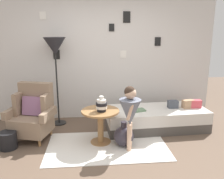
{
  "coord_description": "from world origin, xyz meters",
  "views": [
    {
      "loc": [
        -0.22,
        -3.02,
        1.85
      ],
      "look_at": [
        0.15,
        0.95,
        0.85
      ],
      "focal_mm": 37.66,
      "sensor_mm": 36.0,
      "label": 1
    }
  ],
  "objects_px": {
    "armchair": "(33,114)",
    "daybed": "(156,118)",
    "magazine_basket": "(8,140)",
    "floor_lamp": "(55,49)",
    "vase_striped": "(101,105)",
    "demijohn_near": "(124,136)",
    "person_child": "(130,110)",
    "book_on_daybed": "(139,110)",
    "side_table": "(100,119)"
  },
  "relations": [
    {
      "from": "daybed",
      "to": "demijohn_near",
      "type": "bearing_deg",
      "value": -137.74
    },
    {
      "from": "person_child",
      "to": "book_on_daybed",
      "type": "xyz_separation_m",
      "value": [
        0.29,
        0.7,
        -0.24
      ]
    },
    {
      "from": "vase_striped",
      "to": "demijohn_near",
      "type": "height_order",
      "value": "vase_striped"
    },
    {
      "from": "floor_lamp",
      "to": "demijohn_near",
      "type": "distance_m",
      "value": 2.08
    },
    {
      "from": "daybed",
      "to": "magazine_basket",
      "type": "relative_size",
      "value": 6.93
    },
    {
      "from": "daybed",
      "to": "magazine_basket",
      "type": "xyz_separation_m",
      "value": [
        -2.59,
        -0.57,
        -0.06
      ]
    },
    {
      "from": "side_table",
      "to": "floor_lamp",
      "type": "bearing_deg",
      "value": 130.98
    },
    {
      "from": "floor_lamp",
      "to": "person_child",
      "type": "bearing_deg",
      "value": -44.12
    },
    {
      "from": "side_table",
      "to": "demijohn_near",
      "type": "distance_m",
      "value": 0.47
    },
    {
      "from": "armchair",
      "to": "person_child",
      "type": "height_order",
      "value": "person_child"
    },
    {
      "from": "magazine_basket",
      "to": "vase_striped",
      "type": "bearing_deg",
      "value": 0.7
    },
    {
      "from": "armchair",
      "to": "vase_striped",
      "type": "relative_size",
      "value": 3.81
    },
    {
      "from": "vase_striped",
      "to": "floor_lamp",
      "type": "height_order",
      "value": "floor_lamp"
    },
    {
      "from": "floor_lamp",
      "to": "daybed",
      "type": "bearing_deg",
      "value": -12.51
    },
    {
      "from": "daybed",
      "to": "person_child",
      "type": "relative_size",
      "value": 1.86
    },
    {
      "from": "side_table",
      "to": "person_child",
      "type": "relative_size",
      "value": 0.6
    },
    {
      "from": "armchair",
      "to": "person_child",
      "type": "distance_m",
      "value": 1.73
    },
    {
      "from": "floor_lamp",
      "to": "book_on_daybed",
      "type": "bearing_deg",
      "value": -18.55
    },
    {
      "from": "armchair",
      "to": "floor_lamp",
      "type": "height_order",
      "value": "floor_lamp"
    },
    {
      "from": "side_table",
      "to": "magazine_basket",
      "type": "height_order",
      "value": "side_table"
    },
    {
      "from": "daybed",
      "to": "magazine_basket",
      "type": "height_order",
      "value": "daybed"
    },
    {
      "from": "daybed",
      "to": "side_table",
      "type": "distance_m",
      "value": 1.23
    },
    {
      "from": "floor_lamp",
      "to": "person_child",
      "type": "distance_m",
      "value": 1.94
    },
    {
      "from": "armchair",
      "to": "side_table",
      "type": "distance_m",
      "value": 1.2
    },
    {
      "from": "armchair",
      "to": "book_on_daybed",
      "type": "relative_size",
      "value": 4.41
    },
    {
      "from": "daybed",
      "to": "side_table",
      "type": "relative_size",
      "value": 3.09
    },
    {
      "from": "vase_striped",
      "to": "side_table",
      "type": "bearing_deg",
      "value": 111.04
    },
    {
      "from": "side_table",
      "to": "demijohn_near",
      "type": "height_order",
      "value": "side_table"
    },
    {
      "from": "daybed",
      "to": "floor_lamp",
      "type": "relative_size",
      "value": 1.12
    },
    {
      "from": "vase_striped",
      "to": "demijohn_near",
      "type": "relative_size",
      "value": 0.61
    },
    {
      "from": "armchair",
      "to": "daybed",
      "type": "distance_m",
      "value": 2.28
    },
    {
      "from": "armchair",
      "to": "person_child",
      "type": "bearing_deg",
      "value": -20.29
    },
    {
      "from": "person_child",
      "to": "side_table",
      "type": "bearing_deg",
      "value": 147.38
    },
    {
      "from": "person_child",
      "to": "magazine_basket",
      "type": "height_order",
      "value": "person_child"
    },
    {
      "from": "side_table",
      "to": "book_on_daybed",
      "type": "relative_size",
      "value": 2.85
    },
    {
      "from": "armchair",
      "to": "daybed",
      "type": "xyz_separation_m",
      "value": [
        2.26,
        0.2,
        -0.24
      ]
    },
    {
      "from": "floor_lamp",
      "to": "demijohn_near",
      "type": "xyz_separation_m",
      "value": [
        1.18,
        -1.08,
        -1.34
      ]
    },
    {
      "from": "vase_striped",
      "to": "armchair",
      "type": "bearing_deg",
      "value": 163.24
    },
    {
      "from": "daybed",
      "to": "side_table",
      "type": "bearing_deg",
      "value": -155.01
    },
    {
      "from": "magazine_basket",
      "to": "floor_lamp",
      "type": "bearing_deg",
      "value": 55.55
    },
    {
      "from": "demijohn_near",
      "to": "armchair",
      "type": "bearing_deg",
      "value": 163.52
    },
    {
      "from": "vase_striped",
      "to": "floor_lamp",
      "type": "xyz_separation_m",
      "value": [
        -0.83,
        0.98,
        0.83
      ]
    },
    {
      "from": "armchair",
      "to": "vase_striped",
      "type": "height_order",
      "value": "armchair"
    },
    {
      "from": "book_on_daybed",
      "to": "magazine_basket",
      "type": "relative_size",
      "value": 0.79
    },
    {
      "from": "floor_lamp",
      "to": "magazine_basket",
      "type": "bearing_deg",
      "value": -124.45
    },
    {
      "from": "vase_striped",
      "to": "book_on_daybed",
      "type": "relative_size",
      "value": 1.16
    },
    {
      "from": "daybed",
      "to": "person_child",
      "type": "height_order",
      "value": "person_child"
    },
    {
      "from": "floor_lamp",
      "to": "person_child",
      "type": "relative_size",
      "value": 1.66
    },
    {
      "from": "floor_lamp",
      "to": "magazine_basket",
      "type": "height_order",
      "value": "floor_lamp"
    },
    {
      "from": "demijohn_near",
      "to": "magazine_basket",
      "type": "relative_size",
      "value": 1.5
    }
  ]
}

